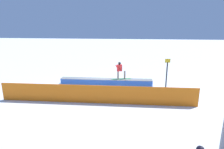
% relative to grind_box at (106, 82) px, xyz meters
% --- Properties ---
extents(ground_plane, '(120.00, 120.00, 0.00)m').
position_rel_grind_box_xyz_m(ground_plane, '(0.00, 0.00, -0.25)').
color(ground_plane, white).
extents(grind_box, '(7.46, 0.94, 0.55)m').
position_rel_grind_box_xyz_m(grind_box, '(0.00, 0.00, 0.00)').
color(grind_box, blue).
rests_on(grind_box, ground_plane).
extents(snowboarder, '(1.60, 0.72, 1.41)m').
position_rel_grind_box_xyz_m(snowboarder, '(-1.13, -0.02, 1.06)').
color(snowboarder, '#3A9453').
rests_on(snowboarder, grind_box).
extents(safety_fence, '(12.25, 0.58, 1.16)m').
position_rel_grind_box_xyz_m(safety_fence, '(0.00, 3.72, 0.33)').
color(safety_fence, orange).
rests_on(safety_fence, ground_plane).
extents(trail_marker, '(0.40, 0.10, 2.28)m').
position_rel_grind_box_xyz_m(trail_marker, '(-4.78, -0.12, 0.96)').
color(trail_marker, '#262628').
rests_on(trail_marker, ground_plane).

